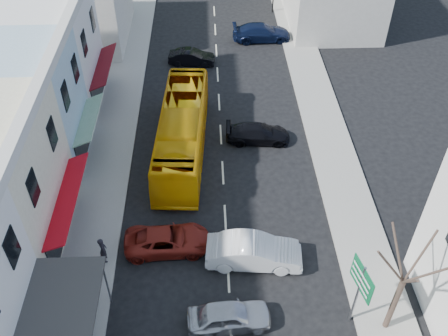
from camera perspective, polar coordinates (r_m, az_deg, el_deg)
The scene contains 14 objects.
ground at distance 26.89m, azimuth 0.49°, elevation -12.13°, with size 120.00×120.00×0.00m, color black.
sidewalk_left at distance 34.33m, azimuth -12.87°, elevation 1.52°, with size 3.00×52.00×0.15m, color gray.
sidewalk_right at distance 34.68m, azimuth 12.23°, elevation 2.13°, with size 3.00×52.00×0.15m, color gray.
distant_block_left at distance 48.00m, azimuth -16.21°, elevation 17.39°, with size 8.00×10.00×6.00m, color #B7B2A8.
bus at distance 33.06m, azimuth -4.78°, elevation 4.09°, with size 2.50×11.60×3.10m, color #EEA709.
car_silver at distance 24.73m, azimuth 0.58°, elevation -16.55°, with size 1.80×4.40×1.40m, color #B9BABF.
car_white at distance 26.90m, azimuth 3.43°, elevation -9.74°, with size 1.80×4.40×1.40m, color silver.
car_red at distance 27.63m, azimuth -6.48°, elevation -8.13°, with size 1.90×4.60×1.40m, color maroon.
car_black_near at distance 34.38m, azimuth 3.90°, elevation 4.06°, with size 1.84×4.50×1.40m, color black.
car_black_far at distance 43.04m, azimuth -3.72°, elevation 12.59°, with size 1.80×4.40×1.40m, color black.
car_navy_far at distance 46.83m, azimuth 4.32°, elevation 15.14°, with size 1.84×4.50×1.40m, color black.
pedestrian_left at distance 27.38m, azimuth -13.66°, elevation -9.07°, with size 0.60×0.40×1.70m, color black.
direction_sign at distance 24.47m, azimuth 14.95°, elevation -13.87°, with size 0.60×1.87×4.15m, color #09582F, non-canonical shape.
street_tree at distance 23.45m, azimuth 19.77°, elevation -12.15°, with size 3.04×3.04×7.37m, color #3A2B23, non-canonical shape.
Camera 1 is at (-0.82, -15.72, 21.80)m, focal length 40.00 mm.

